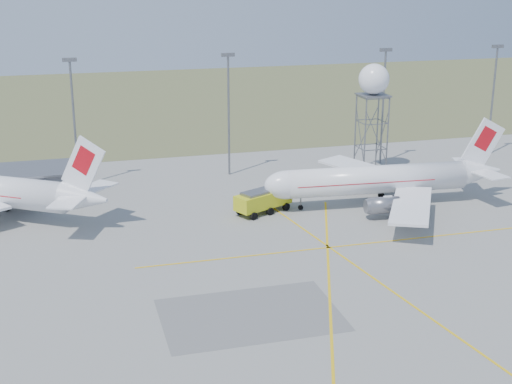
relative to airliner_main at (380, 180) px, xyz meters
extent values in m
plane|color=#9A9B95|center=(-7.65, -44.06, -3.84)|extent=(400.00, 400.00, 0.00)
cube|color=#546437|center=(-7.65, 95.94, -3.82)|extent=(400.00, 120.00, 0.03)
cube|color=gray|center=(-52.65, 19.94, -2.04)|extent=(18.00, 9.00, 3.60)
cube|color=slate|center=(-52.65, 19.94, -0.09)|extent=(19.00, 10.00, 0.30)
cylinder|color=slate|center=(-42.65, 21.94, 6.16)|extent=(0.36, 0.36, 20.00)
cube|color=slate|center=(-42.65, 21.94, 16.36)|extent=(2.20, 0.50, 0.60)
cylinder|color=slate|center=(-17.65, 21.94, 6.16)|extent=(0.36, 0.36, 20.00)
cube|color=slate|center=(-17.65, 21.94, 16.36)|extent=(2.20, 0.50, 0.60)
cylinder|color=slate|center=(10.35, 21.94, 6.16)|extent=(0.36, 0.36, 20.00)
cube|color=slate|center=(10.35, 21.94, 16.36)|extent=(2.20, 0.50, 0.60)
cylinder|color=slate|center=(32.35, 21.94, 6.16)|extent=(0.36, 0.36, 20.00)
cube|color=slate|center=(32.35, 21.94, 16.36)|extent=(2.20, 0.50, 0.60)
cylinder|color=white|center=(-0.63, 0.04, 0.11)|extent=(27.22, 6.04, 4.15)
ellipsoid|color=white|center=(-14.10, 0.99, 0.11)|extent=(6.92, 4.61, 4.15)
cube|color=black|center=(-15.34, 1.08, 0.73)|extent=(1.73, 2.39, 1.01)
cone|color=white|center=(15.94, -1.12, 0.42)|extent=(6.51, 4.58, 4.15)
cube|color=white|center=(15.94, -1.12, 4.78)|extent=(6.66, 0.78, 7.81)
cube|color=red|center=(16.15, -1.14, 5.51)|extent=(3.59, 0.60, 4.01)
cube|color=white|center=(15.66, 2.23, 0.94)|extent=(3.72, 5.93, 0.19)
cube|color=white|center=(15.19, -4.40, 0.94)|extent=(3.72, 5.93, 0.19)
cube|color=white|center=(1.58, 9.26, -0.93)|extent=(10.84, 17.27, 0.37)
cube|color=white|center=(0.27, -9.39, -0.93)|extent=(12.63, 16.88, 0.37)
cylinder|color=slate|center=(-1.24, 6.13, -1.87)|extent=(4.52, 2.69, 2.39)
cylinder|color=slate|center=(-2.09, -5.89, -1.87)|extent=(4.52, 2.69, 2.39)
cube|color=red|center=(-2.70, 0.19, 0.21)|extent=(21.01, 5.64, 0.12)
cylinder|color=black|center=(-12.02, 0.85, -3.37)|extent=(0.78, 0.78, 0.93)
cube|color=black|center=(1.44, -0.10, -3.37)|extent=(1.47, 6.29, 0.93)
cylinder|color=slate|center=(1.44, -0.10, -2.90)|extent=(0.27, 0.27, 1.87)
cone|color=white|center=(-42.30, 0.80, 0.55)|extent=(7.72, 7.12, 4.28)
cube|color=white|center=(-42.30, 0.80, 5.05)|extent=(5.89, 4.06, 8.06)
cube|color=red|center=(-42.12, 0.68, 5.80)|extent=(3.27, 2.34, 4.13)
cube|color=white|center=(-40.85, 3.95, 1.09)|extent=(6.11, 6.80, 0.19)
cube|color=white|center=(-44.64, -1.76, 1.09)|extent=(6.11, 6.80, 0.19)
cube|color=white|center=(-49.90, 17.42, -0.84)|extent=(7.36, 17.66, 0.39)
cylinder|color=slate|center=(-54.03, 16.05, -1.80)|extent=(5.11, 4.54, 2.46)
cylinder|color=slate|center=(3.98, 14.87, 2.84)|extent=(0.25, 0.25, 13.35)
cylinder|color=slate|center=(8.09, 14.87, 2.84)|extent=(0.25, 0.25, 13.35)
cylinder|color=slate|center=(8.09, 18.98, 2.84)|extent=(0.25, 0.25, 13.35)
cylinder|color=slate|center=(3.98, 18.98, 2.84)|extent=(0.25, 0.25, 13.35)
cube|color=slate|center=(6.04, 16.92, 9.52)|extent=(4.71, 4.71, 0.26)
sphere|color=white|center=(6.04, 16.92, 12.19)|extent=(5.14, 5.14, 5.14)
cube|color=#C7CB17|center=(-17.57, 1.24, -1.88)|extent=(9.22, 6.51, 2.16)
cube|color=#C7CB17|center=(-14.76, 2.62, -1.00)|extent=(3.32, 3.50, 1.37)
cube|color=black|center=(-14.14, 2.92, -0.90)|extent=(1.20, 2.33, 0.98)
cube|color=slate|center=(-18.46, 0.81, -0.60)|extent=(5.43, 4.26, 0.39)
camera|label=1|loc=(-44.46, -92.00, 29.62)|focal=50.00mm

